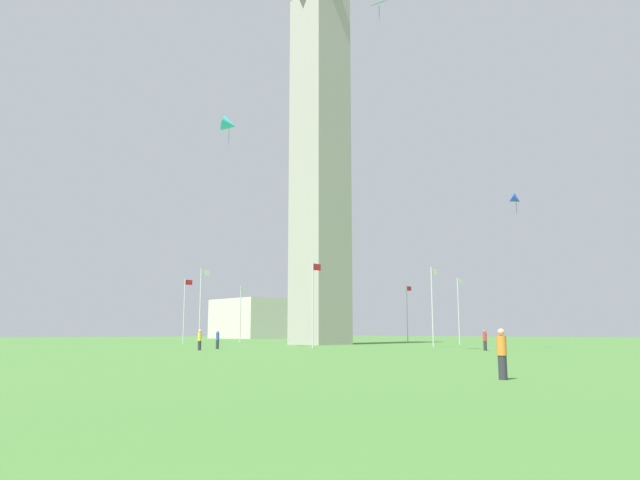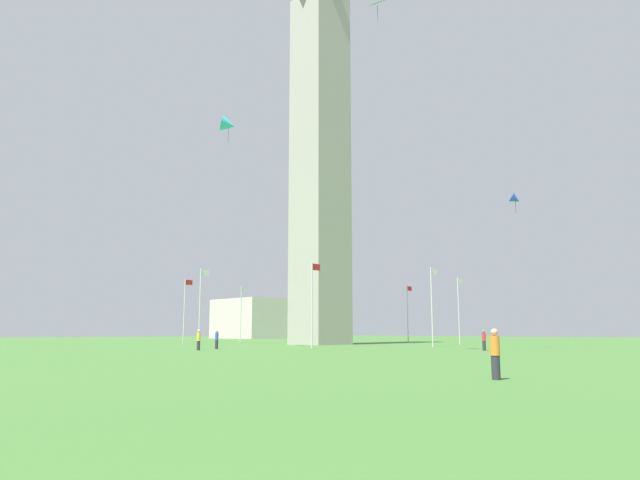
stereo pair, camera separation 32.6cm
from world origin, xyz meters
The scene contains 18 objects.
ground_plane centered at (0.00, 0.00, 0.00)m, with size 260.00×260.00×0.00m, color #3D6B2D.
obelisk_monument centered at (0.00, 0.00, 26.45)m, with size 5.82×5.82×52.90m.
flagpole_n centered at (17.43, 0.00, 4.56)m, with size 1.12×0.14×8.34m.
flagpole_ne centered at (12.34, 12.28, 4.56)m, with size 1.12×0.14×8.34m.
flagpole_e centered at (0.06, 17.37, 4.56)m, with size 1.12×0.14×8.34m.
flagpole_se centered at (-12.22, 12.28, 4.56)m, with size 1.12×0.14×8.34m.
flagpole_s centered at (-17.31, 0.00, 4.56)m, with size 1.12×0.14×8.34m.
flagpole_sw centered at (-12.22, -12.28, 4.56)m, with size 1.12×0.14×8.34m.
flagpole_w centered at (0.06, -17.37, 4.56)m, with size 1.12×0.14×8.34m.
flagpole_nw centered at (12.34, -12.28, 4.56)m, with size 1.12×0.14×8.34m.
person_yellow_shirt centered at (-23.25, -9.80, 0.89)m, with size 0.32×0.32×1.78m.
person_red_shirt centered at (-5.76, -27.02, 0.87)m, with size 0.32×0.32×1.74m.
person_orange_shirt centered at (-32.32, -44.11, 0.84)m, with size 0.32×0.32×1.70m.
person_blue_shirt centered at (-20.08, -7.72, 0.88)m, with size 0.32×0.32×1.77m.
kite_cyan_delta centered at (-17.43, -4.74, 23.19)m, with size 2.36×2.33×3.14m.
kite_blue_delta centered at (-0.15, -27.52, 13.96)m, with size 1.54×1.56×1.98m.
kite_green_diamond centered at (-16.84, -25.39, 28.16)m, with size 1.16×1.28×1.85m.
distant_building centered at (39.73, 61.69, 4.68)m, with size 24.24×17.72×9.36m.
Camera 2 is at (-50.21, -54.93, 1.59)m, focal length 32.88 mm.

